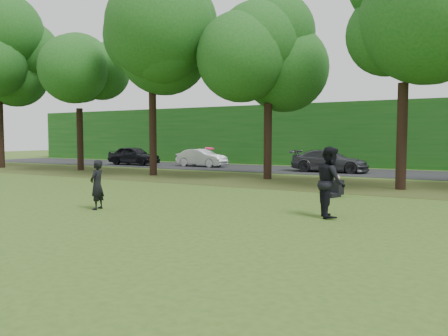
# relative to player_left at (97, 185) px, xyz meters

# --- Properties ---
(ground) EXTENTS (120.00, 120.00, 0.00)m
(ground) POSITION_rel_player_left_xyz_m (3.66, -1.97, -0.79)
(ground) COLOR #345019
(ground) RESTS_ON ground
(leaf_litter) EXTENTS (60.00, 7.00, 0.01)m
(leaf_litter) POSITION_rel_player_left_xyz_m (3.66, 11.03, -0.78)
(leaf_litter) COLOR #4F471C
(leaf_litter) RESTS_ON ground
(street) EXTENTS (70.00, 7.00, 0.02)m
(street) POSITION_rel_player_left_xyz_m (3.66, 19.03, -0.78)
(street) COLOR black
(street) RESTS_ON ground
(far_hedge) EXTENTS (70.00, 3.00, 5.00)m
(far_hedge) POSITION_rel_player_left_xyz_m (3.66, 25.03, 1.71)
(far_hedge) COLOR #165016
(far_hedge) RESTS_ON ground
(player_left) EXTENTS (0.50, 0.64, 1.57)m
(player_left) POSITION_rel_player_left_xyz_m (0.00, 0.00, 0.00)
(player_left) COLOR black
(player_left) RESTS_ON ground
(player_right) EXTENTS (1.12, 1.22, 2.02)m
(player_right) POSITION_rel_player_left_xyz_m (6.79, 2.26, 0.22)
(player_right) COLOR black
(player_right) RESTS_ON ground
(parked_cars) EXTENTS (36.89, 3.08, 1.53)m
(parked_cars) POSITION_rel_player_left_xyz_m (2.97, 18.15, -0.04)
(parked_cars) COLOR black
(parked_cars) RESTS_ON street
(frisbee) EXTENTS (0.38, 0.38, 0.08)m
(frisbee) POSITION_rel_player_left_xyz_m (3.49, 1.07, 1.17)
(frisbee) COLOR #E81355
(frisbee) RESTS_ON ground
(seated_person) EXTENTS (0.66, 0.83, 0.83)m
(seated_person) POSITION_rel_player_left_xyz_m (5.79, 6.66, -0.47)
(seated_person) COLOR black
(seated_person) RESTS_ON ground
(tree_line) EXTENTS (55.30, 7.90, 12.31)m
(tree_line) POSITION_rel_player_left_xyz_m (3.32, 10.97, 7.06)
(tree_line) COLOR black
(tree_line) RESTS_ON ground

